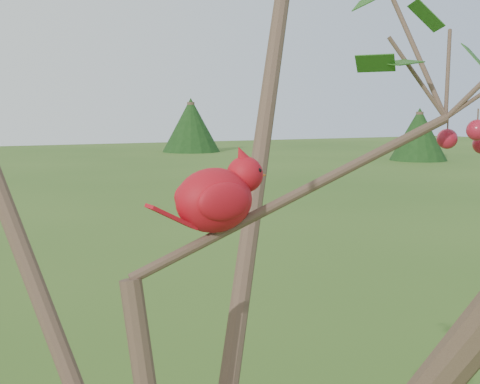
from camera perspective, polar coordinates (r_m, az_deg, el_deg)
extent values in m
sphere|color=maroon|center=(1.26, 19.05, 4.79)|extent=(0.04, 0.04, 0.04)
sphere|color=maroon|center=(1.22, 21.57, 5.49)|extent=(0.04, 0.04, 0.04)
ellipsoid|color=red|center=(0.99, -2.46, -0.78)|extent=(0.14, 0.12, 0.11)
sphere|color=red|center=(1.01, 0.46, 1.67)|extent=(0.07, 0.07, 0.06)
cone|color=red|center=(1.01, 0.22, 3.40)|extent=(0.05, 0.04, 0.05)
cone|color=#D85914|center=(1.03, 1.91, 1.60)|extent=(0.03, 0.03, 0.02)
ellipsoid|color=black|center=(1.02, 1.43, 1.51)|extent=(0.02, 0.03, 0.03)
cube|color=red|center=(0.95, -6.48, -2.37)|extent=(0.08, 0.04, 0.05)
ellipsoid|color=red|center=(1.02, -3.86, -0.34)|extent=(0.10, 0.04, 0.06)
ellipsoid|color=red|center=(0.95, -1.50, -0.93)|extent=(0.10, 0.04, 0.06)
cylinder|color=#453025|center=(32.95, -4.67, 6.16)|extent=(0.40, 0.40, 2.69)
cone|color=black|center=(32.95, -4.67, 6.36)|extent=(3.14, 3.14, 2.91)
cylinder|color=#453025|center=(28.26, 16.60, 5.10)|extent=(0.33, 0.33, 2.18)
cone|color=black|center=(28.26, 16.61, 5.28)|extent=(2.54, 2.54, 2.36)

